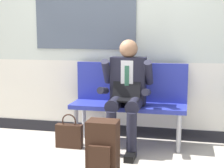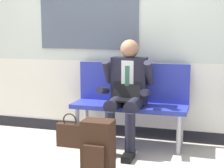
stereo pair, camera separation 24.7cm
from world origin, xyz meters
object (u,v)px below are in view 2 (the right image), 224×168
bench_with_person (131,97)px  handbag (70,134)px  person_seated (127,92)px  backpack (98,148)px

bench_with_person → handbag: bearing=-152.0°
bench_with_person → person_seated: (-0.00, -0.20, 0.10)m
person_seated → backpack: (-0.08, -0.76, -0.41)m
person_seated → handbag: size_ratio=3.11×
person_seated → backpack: bearing=-96.1°
bench_with_person → backpack: (-0.08, -0.96, -0.30)m
bench_with_person → backpack: size_ratio=2.61×
backpack → handbag: (-0.56, 0.62, -0.11)m
backpack → handbag: size_ratio=1.29×
bench_with_person → handbag: 0.83m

